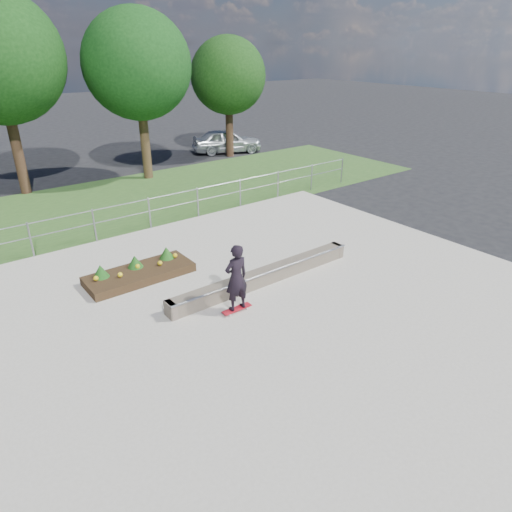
{
  "coord_description": "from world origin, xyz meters",
  "views": [
    {
      "loc": [
        -6.37,
        -7.06,
        6.15
      ],
      "look_at": [
        0.2,
        1.5,
        1.1
      ],
      "focal_mm": 32.0,
      "sensor_mm": 36.0,
      "label": 1
    }
  ],
  "objects_px": {
    "skateboarder": "(236,278)",
    "grind_ledge": "(264,276)",
    "parked_car": "(227,141)",
    "planter_bed": "(139,272)"
  },
  "relations": [
    {
      "from": "grind_ledge",
      "to": "parked_car",
      "type": "relative_size",
      "value": 1.44
    },
    {
      "from": "grind_ledge",
      "to": "planter_bed",
      "type": "height_order",
      "value": "planter_bed"
    },
    {
      "from": "grind_ledge",
      "to": "planter_bed",
      "type": "bearing_deg",
      "value": 137.42
    },
    {
      "from": "skateboarder",
      "to": "parked_car",
      "type": "bearing_deg",
      "value": 56.49
    },
    {
      "from": "grind_ledge",
      "to": "skateboarder",
      "type": "relative_size",
      "value": 3.32
    },
    {
      "from": "grind_ledge",
      "to": "skateboarder",
      "type": "bearing_deg",
      "value": -152.87
    },
    {
      "from": "skateboarder",
      "to": "parked_car",
      "type": "relative_size",
      "value": 0.43
    },
    {
      "from": "skateboarder",
      "to": "grind_ledge",
      "type": "bearing_deg",
      "value": 27.13
    },
    {
      "from": "planter_bed",
      "to": "parked_car",
      "type": "height_order",
      "value": "parked_car"
    },
    {
      "from": "planter_bed",
      "to": "grind_ledge",
      "type": "bearing_deg",
      "value": -42.58
    }
  ]
}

